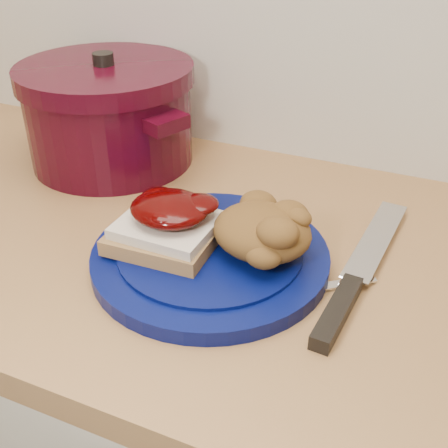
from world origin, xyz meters
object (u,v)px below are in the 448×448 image
at_px(plate, 210,257).
at_px(butter_knife, 313,289).
at_px(pepper_grinder, 60,103).
at_px(dutch_oven, 109,113).
at_px(chef_knife, 349,289).

height_order(plate, butter_knife, plate).
height_order(butter_knife, pepper_grinder, pepper_grinder).
xyz_separation_m(butter_knife, pepper_grinder, (-0.56, 0.27, 0.06)).
relative_size(butter_knife, dutch_oven, 0.44).
bearing_deg(pepper_grinder, butter_knife, -25.86).
bearing_deg(butter_knife, plate, 141.73).
bearing_deg(dutch_oven, plate, -37.01).
distance_m(plate, pepper_grinder, 0.51).
height_order(butter_knife, dutch_oven, dutch_oven).
bearing_deg(dutch_oven, butter_knife, -27.23).
height_order(dutch_oven, pepper_grinder, dutch_oven).
relative_size(chef_knife, pepper_grinder, 2.77).
distance_m(chef_knife, butter_knife, 0.04).
distance_m(chef_knife, dutch_oven, 0.50).
bearing_deg(pepper_grinder, dutch_oven, -21.90).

